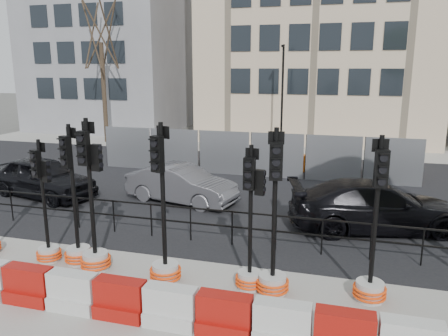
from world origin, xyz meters
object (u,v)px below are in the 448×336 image
(traffic_signal_h, at_px, (371,269))
(car_c, at_px, (376,206))
(car_a, at_px, (43,177))
(traffic_signal_d, at_px, (94,236))

(traffic_signal_h, relative_size, car_c, 0.64)
(traffic_signal_h, bearing_deg, car_a, 146.97)
(traffic_signal_h, xyz_separation_m, car_a, (-11.54, 4.65, 0.03))
(car_a, bearing_deg, traffic_signal_h, -98.38)
(car_a, distance_m, car_c, 11.88)
(traffic_signal_d, distance_m, car_c, 8.11)
(traffic_signal_d, height_order, car_c, traffic_signal_d)
(traffic_signal_d, distance_m, car_a, 7.20)
(traffic_signal_d, bearing_deg, car_c, 40.43)
(traffic_signal_h, distance_m, car_c, 4.41)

